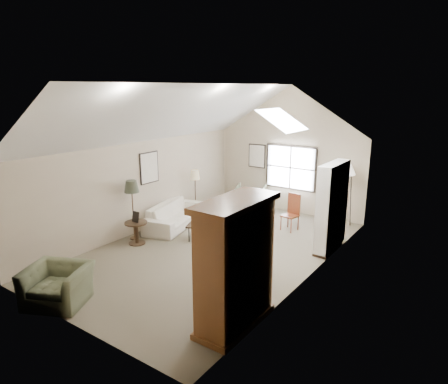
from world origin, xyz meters
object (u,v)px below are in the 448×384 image
Objects in this scene: armoire at (235,265)px; coffee_table at (204,233)px; side_table at (137,233)px; side_chair at (290,212)px; armchair_far at (251,199)px; armchair_near at (58,285)px; sofa at (175,215)px.

armoire is 2.55× the size of coffee_table.
side_chair is at bearing 48.66° from side_table.
armoire is 6.43m from armchair_far.
coffee_table is at bearing 135.45° from armoire.
side_table is (-4.07, 1.58, -0.81)m from armoire.
coffee_table is (-2.76, 2.72, -0.88)m from armoire.
armchair_near is 6.90m from armchair_far.
sofa reaches higher than coffee_table.
armoire reaches higher than sofa.
armchair_far is 2.91m from coffee_table.
armchair_near is 3.04m from side_table.
sofa is at bearing 93.58° from side_table.
side_table reaches higher than coffee_table.
armchair_far is at bearing 163.85° from side_chair.
side_chair reaches higher than armchair_near.
sofa is 2.13× the size of armchair_near.
sofa is 4.60m from armchair_near.
armchair_near is at bearing 65.64° from armchair_far.
side_chair is at bearing 105.12° from armoire.
armchair_near is 4.03m from coffee_table.
armoire is at bearing 94.56° from armchair_far.
armchair_far is (-3.08, 5.60, -0.67)m from armoire.
sofa is at bearing 77.53° from armchair_near.
armchair_far is 2.00m from side_chair.
sofa is 1.49m from coffee_table.
side_chair reaches higher than coffee_table.
armchair_near is 1.15× the size of armchair_far.
armchair_near reaches higher than side_table.
armchair_far is 4.15m from side_table.
armchair_near is at bearing -71.27° from side_table.
coffee_table is 1.47× the size of side_table.
coffee_table is at bearing 40.93° from side_table.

